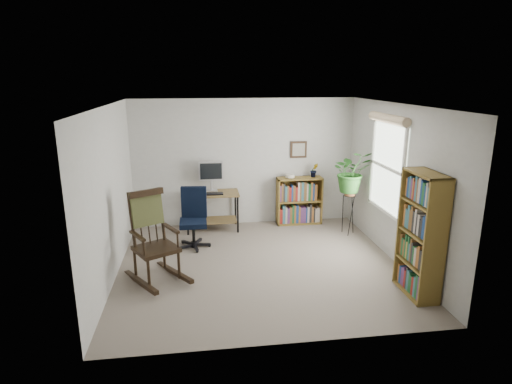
{
  "coord_description": "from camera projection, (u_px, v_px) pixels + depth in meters",
  "views": [
    {
      "loc": [
        -0.88,
        -5.93,
        2.78
      ],
      "look_at": [
        0.0,
        0.4,
        1.05
      ],
      "focal_mm": 30.0,
      "sensor_mm": 36.0,
      "label": 1
    }
  ],
  "objects": [
    {
      "name": "keyboard",
      "position": [
        212.0,
        194.0,
        7.75
      ],
      "size": [
        0.4,
        0.15,
        0.02
      ],
      "primitive_type": "cube",
      "color": "black",
      "rests_on": "desk"
    },
    {
      "name": "rocking_chair",
      "position": [
        155.0,
        237.0,
        5.87
      ],
      "size": [
        1.13,
        1.3,
        1.29
      ],
      "primitive_type": null,
      "rotation": [
        0.0,
        0.0,
        0.51
      ],
      "color": "black",
      "rests_on": "floor"
    },
    {
      "name": "ceiling",
      "position": [
        260.0,
        105.0,
        5.88
      ],
      "size": [
        4.2,
        4.0,
        0.0
      ],
      "primitive_type": "cube",
      "color": "silver",
      "rests_on": "ground"
    },
    {
      "name": "wall_back",
      "position": [
        244.0,
        163.0,
        8.11
      ],
      "size": [
        4.2,
        0.0,
        2.4
      ],
      "primitive_type": "cube",
      "color": "beige",
      "rests_on": "ground"
    },
    {
      "name": "tall_bookshelf",
      "position": [
        421.0,
        235.0,
        5.47
      ],
      "size": [
        0.31,
        0.72,
        1.64
      ],
      "primitive_type": null,
      "color": "brown",
      "rests_on": "floor"
    },
    {
      "name": "framed_picture",
      "position": [
        299.0,
        150.0,
        8.16
      ],
      "size": [
        0.32,
        0.04,
        0.32
      ],
      "primitive_type": null,
      "color": "black",
      "rests_on": "wall_back"
    },
    {
      "name": "low_bookshelf",
      "position": [
        299.0,
        201.0,
        8.27
      ],
      "size": [
        0.87,
        0.29,
        0.92
      ],
      "primitive_type": null,
      "color": "brown",
      "rests_on": "floor"
    },
    {
      "name": "office_chair",
      "position": [
        193.0,
        218.0,
        7.08
      ],
      "size": [
        0.61,
        0.61,
        1.02
      ],
      "primitive_type": null,
      "rotation": [
        0.0,
        0.0,
        -0.12
      ],
      "color": "black",
      "rests_on": "floor"
    },
    {
      "name": "floor",
      "position": [
        260.0,
        265.0,
        6.51
      ],
      "size": [
        4.2,
        4.0,
        0.0
      ],
      "primitive_type": "cube",
      "color": "gray",
      "rests_on": "ground"
    },
    {
      "name": "potted_plant_small",
      "position": [
        314.0,
        174.0,
        8.18
      ],
      "size": [
        0.13,
        0.24,
        0.11
      ],
      "primitive_type": "imported",
      "color": "#2A6523",
      "rests_on": "low_bookshelf"
    },
    {
      "name": "monitor",
      "position": [
        211.0,
        176.0,
        7.93
      ],
      "size": [
        0.46,
        0.16,
        0.56
      ],
      "primitive_type": null,
      "color": "silver",
      "rests_on": "desk"
    },
    {
      "name": "wall_front",
      "position": [
        289.0,
        239.0,
        4.28
      ],
      "size": [
        4.2,
        0.0,
        2.4
      ],
      "primitive_type": "cube",
      "color": "beige",
      "rests_on": "ground"
    },
    {
      "name": "desk",
      "position": [
        212.0,
        211.0,
        7.96
      ],
      "size": [
        0.99,
        0.54,
        0.71
      ],
      "primitive_type": null,
      "color": "olive",
      "rests_on": "floor"
    },
    {
      "name": "window",
      "position": [
        387.0,
        167.0,
        6.71
      ],
      "size": [
        0.12,
        1.2,
        1.5
      ],
      "primitive_type": null,
      "color": "white",
      "rests_on": "wall_right"
    },
    {
      "name": "wall_right",
      "position": [
        397.0,
        184.0,
        6.48
      ],
      "size": [
        0.0,
        4.0,
        2.4
      ],
      "primitive_type": "cube",
      "color": "beige",
      "rests_on": "ground"
    },
    {
      "name": "wall_left",
      "position": [
        110.0,
        194.0,
        5.92
      ],
      "size": [
        0.0,
        4.0,
        2.4
      ],
      "primitive_type": "cube",
      "color": "beige",
      "rests_on": "ground"
    },
    {
      "name": "spider_plant",
      "position": [
        352.0,
        151.0,
        7.44
      ],
      "size": [
        1.69,
        1.88,
        1.46
      ],
      "primitive_type": "imported",
      "color": "#2A6523",
      "rests_on": "plant_stand"
    },
    {
      "name": "plant_stand",
      "position": [
        349.0,
        211.0,
        7.72
      ],
      "size": [
        0.24,
        0.24,
        0.85
      ],
      "primitive_type": null,
      "rotation": [
        0.0,
        0.0,
        0.04
      ],
      "color": "black",
      "rests_on": "floor"
    }
  ]
}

